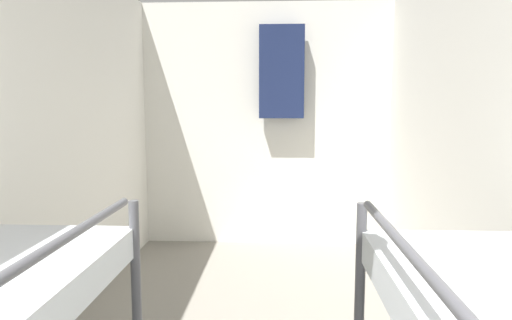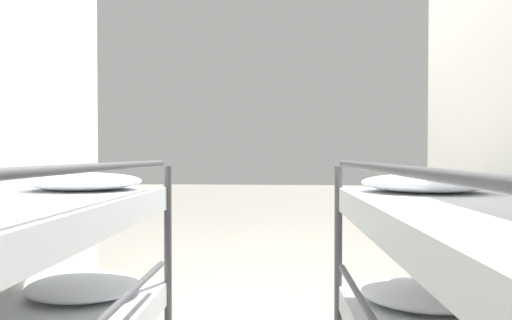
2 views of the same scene
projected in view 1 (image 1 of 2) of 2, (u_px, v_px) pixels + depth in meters
The scene contains 2 objects.
wall_back at pixel (266, 126), 4.69m from camera, with size 2.63×0.06×2.46m.
hanging_coat at pixel (282, 72), 4.47m from camera, with size 0.44×0.12×0.90m.
Camera 1 is at (0.14, 0.43, 1.45)m, focal length 32.00 mm.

